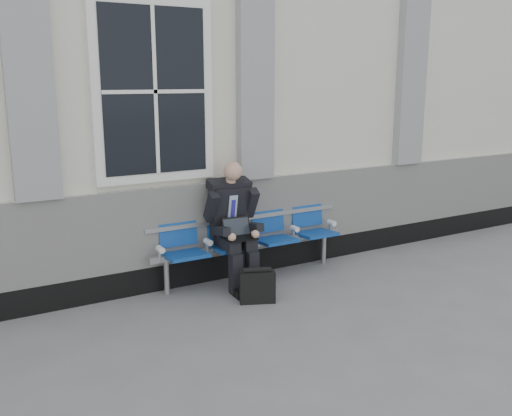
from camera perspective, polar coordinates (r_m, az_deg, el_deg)
ground at (r=5.39m, az=-7.35°, el=-13.55°), size 70.00×70.00×0.00m
station_building at (r=8.15m, az=-17.68°, el=11.07°), size 14.40×4.40×4.49m
bench at (r=6.91m, az=-0.58°, el=-2.56°), size 2.60×0.47×0.91m
businessman at (r=6.59m, az=-2.32°, el=-1.20°), size 0.61×0.82×1.47m
briefcase at (r=6.25m, az=0.12°, el=-7.82°), size 0.42×0.30×0.39m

